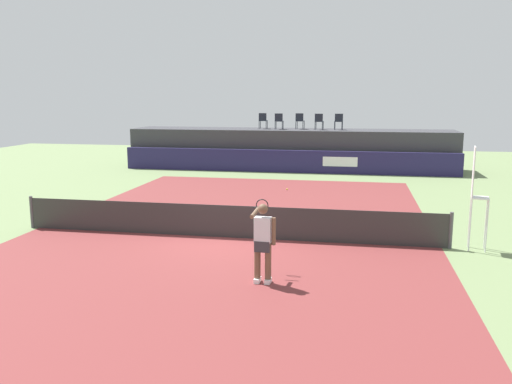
# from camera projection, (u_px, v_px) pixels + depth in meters

# --- Properties ---
(ground_plane) EXTENTS (48.00, 48.00, 0.00)m
(ground_plane) POSITION_uv_depth(u_px,v_px,m) (247.00, 215.00, 18.34)
(ground_plane) COLOR #6B7F51
(court_inner) EXTENTS (12.00, 22.00, 0.00)m
(court_inner) POSITION_uv_depth(u_px,v_px,m) (226.00, 237.00, 15.44)
(court_inner) COLOR maroon
(court_inner) RESTS_ON ground
(sponsor_wall) EXTENTS (18.00, 0.22, 1.20)m
(sponsor_wall) POSITION_uv_depth(u_px,v_px,m) (286.00, 161.00, 28.39)
(sponsor_wall) COLOR #231E4C
(sponsor_wall) RESTS_ON ground
(spectator_platform) EXTENTS (18.00, 2.80, 2.20)m
(spectator_platform) POSITION_uv_depth(u_px,v_px,m) (290.00, 149.00, 30.04)
(spectator_platform) COLOR #38383D
(spectator_platform) RESTS_ON ground
(spectator_chair_far_left) EXTENTS (0.44, 0.44, 0.89)m
(spectator_chair_far_left) POSITION_uv_depth(u_px,v_px,m) (263.00, 120.00, 30.21)
(spectator_chair_far_left) COLOR #1E232D
(spectator_chair_far_left) RESTS_ON spectator_platform
(spectator_chair_left) EXTENTS (0.44, 0.44, 0.89)m
(spectator_chair_left) POSITION_uv_depth(u_px,v_px,m) (279.00, 121.00, 29.63)
(spectator_chair_left) COLOR #1E232D
(spectator_chair_left) RESTS_ON spectator_platform
(spectator_chair_center) EXTENTS (0.48, 0.48, 0.89)m
(spectator_chair_center) POSITION_uv_depth(u_px,v_px,m) (300.00, 120.00, 29.86)
(spectator_chair_center) COLOR #1E232D
(spectator_chair_center) RESTS_ON spectator_platform
(spectator_chair_right) EXTENTS (0.47, 0.47, 0.89)m
(spectator_chair_right) POSITION_uv_depth(u_px,v_px,m) (319.00, 121.00, 29.31)
(spectator_chair_right) COLOR #1E232D
(spectator_chair_right) RESTS_ON spectator_platform
(spectator_chair_far_right) EXTENTS (0.48, 0.48, 0.89)m
(spectator_chair_far_right) POSITION_uv_depth(u_px,v_px,m) (339.00, 121.00, 29.27)
(spectator_chair_far_right) COLOR #1E232D
(spectator_chair_far_right) RESTS_ON spectator_platform
(umpire_chair) EXTENTS (0.50, 0.50, 2.76)m
(umpire_chair) POSITION_uv_depth(u_px,v_px,m) (476.00, 191.00, 13.95)
(umpire_chair) COLOR white
(umpire_chair) RESTS_ON ground
(tennis_net) EXTENTS (12.40, 0.02, 0.95)m
(tennis_net) POSITION_uv_depth(u_px,v_px,m) (226.00, 221.00, 15.36)
(tennis_net) COLOR #2D2D2D
(tennis_net) RESTS_ON ground
(net_post_near) EXTENTS (0.10, 0.10, 1.00)m
(net_post_near) POSITION_uv_depth(u_px,v_px,m) (32.00, 212.00, 16.47)
(net_post_near) COLOR #4C4C51
(net_post_near) RESTS_ON ground
(net_post_far) EXTENTS (0.10, 0.10, 1.00)m
(net_post_far) POSITION_uv_depth(u_px,v_px,m) (451.00, 230.00, 14.23)
(net_post_far) COLOR #4C4C51
(net_post_far) RESTS_ON ground
(tennis_player) EXTENTS (0.64, 1.15, 1.77)m
(tennis_player) POSITION_uv_depth(u_px,v_px,m) (263.00, 240.00, 11.55)
(tennis_player) COLOR white
(tennis_player) RESTS_ON court_inner
(tennis_ball) EXTENTS (0.07, 0.07, 0.07)m
(tennis_ball) POSITION_uv_depth(u_px,v_px,m) (287.00, 189.00, 23.18)
(tennis_ball) COLOR #D8EA33
(tennis_ball) RESTS_ON court_inner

